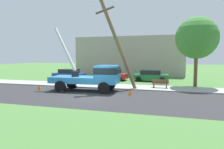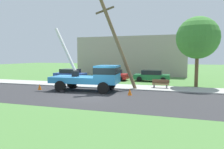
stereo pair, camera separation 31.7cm
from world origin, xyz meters
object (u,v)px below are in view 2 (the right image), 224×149
object	(u,v)px
utility_truck	(94,76)
parked_sedan_green	(152,76)
roadside_tree_near	(198,38)
parked_sedan_blue	(70,74)
parked_sedan_red	(112,75)
park_bench	(160,84)
leaning_utility_pole	(118,44)
traffic_cone_ahead	(130,92)
traffic_cone_behind	(40,87)

from	to	relation	value
utility_truck	parked_sedan_green	bearing A→B (deg)	65.32
roadside_tree_near	parked_sedan_blue	bearing A→B (deg)	171.67
parked_sedan_red	roadside_tree_near	distance (m)	11.48
parked_sedan_green	roadside_tree_near	world-z (taller)	roadside_tree_near
parked_sedan_green	park_bench	size ratio (longest dim) A/B	2.76
leaning_utility_pole	traffic_cone_ahead	xyz separation A→B (m)	(1.71, -2.45, -4.05)
parked_sedan_green	park_bench	world-z (taller)	parked_sedan_green
leaning_utility_pole	traffic_cone_behind	world-z (taller)	leaning_utility_pole
parked_sedan_green	roadside_tree_near	xyz separation A→B (m)	(4.96, -3.36, 4.32)
traffic_cone_ahead	parked_sedan_red	size ratio (longest dim) A/B	0.13
parked_sedan_blue	roadside_tree_near	distance (m)	16.73
traffic_cone_behind	roadside_tree_near	bearing A→B (deg)	24.85
leaning_utility_pole	parked_sedan_blue	world-z (taller)	leaning_utility_pole
traffic_cone_behind	parked_sedan_green	size ratio (longest dim) A/B	0.13
leaning_utility_pole	parked_sedan_red	size ratio (longest dim) A/B	1.90
leaning_utility_pole	parked_sedan_green	size ratio (longest dim) A/B	1.92
parked_sedan_red	park_bench	distance (m)	8.80
traffic_cone_ahead	parked_sedan_green	xyz separation A→B (m)	(0.59, 10.14, 0.43)
leaning_utility_pole	roadside_tree_near	world-z (taller)	leaning_utility_pole
leaning_utility_pole	traffic_cone_behind	xyz separation A→B (m)	(-7.03, -2.29, -4.05)
utility_truck	traffic_cone_ahead	bearing A→B (deg)	-16.19
parked_sedan_green	roadside_tree_near	bearing A→B (deg)	-34.13
parked_sedan_red	roadside_tree_near	xyz separation A→B (m)	(10.20, -3.02, 4.32)
park_bench	parked_sedan_red	bearing A→B (deg)	140.26
utility_truck	traffic_cone_ahead	world-z (taller)	utility_truck
traffic_cone_ahead	parked_sedan_green	size ratio (longest dim) A/B	0.13
utility_truck	park_bench	world-z (taller)	utility_truck
parked_sedan_red	roadside_tree_near	size ratio (longest dim) A/B	0.62
utility_truck	park_bench	size ratio (longest dim) A/B	4.32
traffic_cone_ahead	parked_sedan_blue	size ratio (longest dim) A/B	0.12
parked_sedan_blue	utility_truck	bearing A→B (deg)	-49.69
traffic_cone_ahead	parked_sedan_blue	xyz separation A→B (m)	(-10.44, 9.12, 0.43)
traffic_cone_ahead	parked_sedan_blue	world-z (taller)	parked_sedan_blue
traffic_cone_behind	roadside_tree_near	xyz separation A→B (m)	(14.29, 6.62, 4.75)
utility_truck	parked_sedan_blue	size ratio (longest dim) A/B	1.53
leaning_utility_pole	parked_sedan_blue	size ratio (longest dim) A/B	1.88
utility_truck	parked_sedan_green	size ratio (longest dim) A/B	1.57
traffic_cone_ahead	traffic_cone_behind	distance (m)	8.75
traffic_cone_ahead	park_bench	distance (m)	4.68
traffic_cone_ahead	roadside_tree_near	xyz separation A→B (m)	(5.55, 6.78, 4.75)
traffic_cone_behind	parked_sedan_red	bearing A→B (deg)	66.98
parked_sedan_red	parked_sedan_green	size ratio (longest dim) A/B	1.01
utility_truck	parked_sedan_green	xyz separation A→B (m)	(4.18, 9.10, -0.70)
parked_sedan_blue	park_bench	size ratio (longest dim) A/B	2.82
leaning_utility_pole	traffic_cone_behind	bearing A→B (deg)	-161.95
parked_sedan_red	roadside_tree_near	bearing A→B (deg)	-16.49
traffic_cone_ahead	parked_sedan_blue	bearing A→B (deg)	138.87
parked_sedan_green	park_bench	distance (m)	6.16
park_bench	leaning_utility_pole	bearing A→B (deg)	-155.74
traffic_cone_behind	park_bench	world-z (taller)	park_bench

